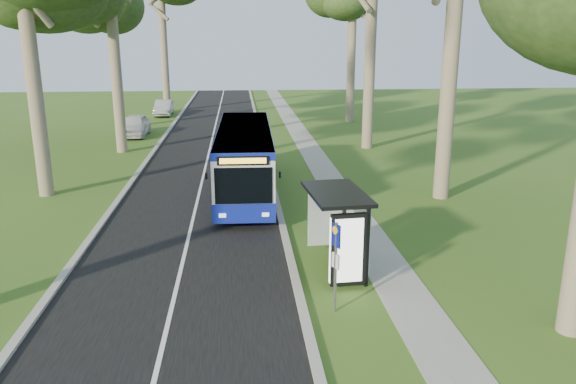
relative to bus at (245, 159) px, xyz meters
name	(u,v)px	position (x,y,z in m)	size (l,w,h in m)	color
ground	(288,251)	(1.35, -7.75, -1.56)	(120.00, 120.00, 0.00)	#385A1C
road	(202,181)	(-2.15, 2.25, -1.55)	(7.00, 100.00, 0.02)	black
kerb_east	(271,178)	(1.35, 2.25, -1.50)	(0.25, 100.00, 0.12)	#9E9B93
kerb_west	(132,181)	(-5.65, 2.25, -1.50)	(0.25, 100.00, 0.12)	#9E9B93
centre_line	(202,181)	(-2.15, 2.25, -1.54)	(0.12, 100.00, 0.01)	white
footpath	(329,178)	(4.35, 2.25, -1.55)	(1.50, 100.00, 0.02)	gray
bus	(245,159)	(0.00, 0.00, 0.00)	(2.61, 11.42, 3.01)	silver
bus_stop_sign	(336,257)	(2.19, -12.22, 0.00)	(0.18, 0.34, 2.50)	gray
bus_shelter	(343,220)	(2.80, -9.95, 0.25)	(1.87, 3.11, 2.57)	black
litter_bin	(326,220)	(2.91, -5.97, -1.09)	(0.54, 0.54, 0.94)	black
car_white	(135,125)	(-7.86, 16.20, -0.78)	(1.85, 4.60, 1.57)	silver
car_silver	(164,108)	(-7.13, 27.35, -0.86)	(1.49, 4.28, 1.41)	#A5A7AD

